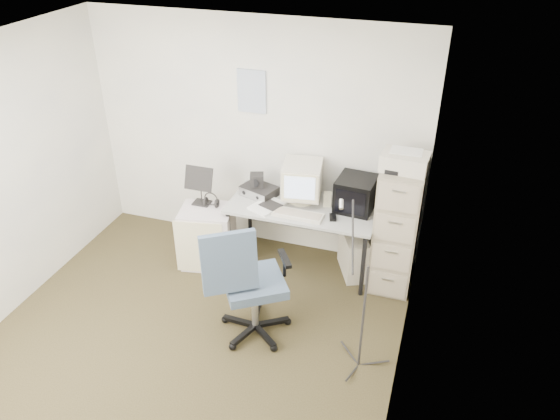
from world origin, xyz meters
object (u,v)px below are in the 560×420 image
(filing_cabinet, at_px, (397,227))
(office_chair, at_px, (254,281))
(desk, at_px, (302,236))
(side_cart, at_px, (208,236))

(filing_cabinet, relative_size, office_chair, 1.14)
(desk, relative_size, side_cart, 2.29)
(desk, height_order, side_cart, desk)
(office_chair, bearing_deg, desk, 50.46)
(filing_cabinet, height_order, office_chair, filing_cabinet)
(office_chair, bearing_deg, filing_cabinet, 13.38)
(filing_cabinet, xyz_separation_m, desk, (-0.95, -0.03, -0.29))
(filing_cabinet, xyz_separation_m, office_chair, (-1.07, -1.14, -0.08))
(desk, xyz_separation_m, side_cart, (-0.96, -0.26, -0.04))
(desk, relative_size, office_chair, 1.31)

